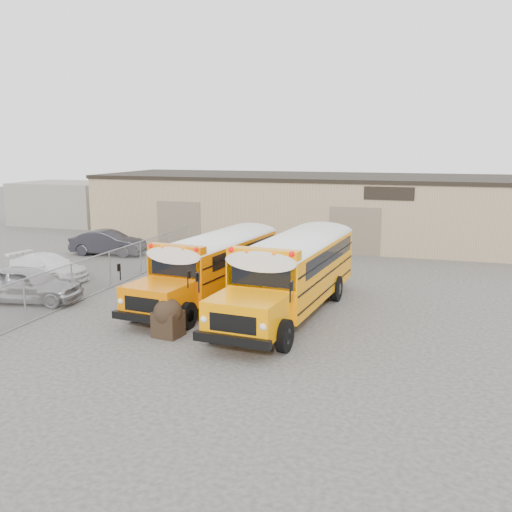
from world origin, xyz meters
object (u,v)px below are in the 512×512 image
(car_silver, at_px, (27,284))
(car_white, at_px, (49,267))
(car_dark, at_px, (108,243))
(school_bus_left, at_px, (267,241))
(tarp_bundle, at_px, (168,317))
(school_bus_right, at_px, (334,242))

(car_silver, xyz_separation_m, car_white, (-1.84, 3.89, -0.15))
(car_silver, height_order, car_dark, car_silver)
(school_bus_left, relative_size, tarp_bundle, 7.30)
(school_bus_left, distance_m, car_silver, 12.29)
(car_silver, bearing_deg, school_bus_left, -52.33)
(car_white, relative_size, car_dark, 0.97)
(car_dark, bearing_deg, school_bus_right, -102.75)
(school_bus_left, relative_size, school_bus_right, 0.92)
(school_bus_left, xyz_separation_m, car_white, (-10.08, -5.19, -1.05))
(school_bus_right, bearing_deg, car_dark, 172.61)
(tarp_bundle, relative_size, car_silver, 0.29)
(school_bus_right, height_order, car_dark, school_bus_right)
(school_bus_right, bearing_deg, car_silver, -143.70)
(tarp_bundle, height_order, car_white, tarp_bundle)
(car_silver, bearing_deg, car_white, 15.18)
(school_bus_right, xyz_separation_m, car_white, (-13.79, -4.88, -1.21))
(tarp_bundle, xyz_separation_m, car_silver, (-7.93, 2.27, 0.09))
(school_bus_left, distance_m, car_dark, 10.96)
(school_bus_left, height_order, school_bus_right, school_bus_right)
(tarp_bundle, xyz_separation_m, car_dark, (-10.49, 12.93, 0.05))
(tarp_bundle, bearing_deg, car_silver, 164.01)
(car_silver, bearing_deg, school_bus_right, -63.82)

